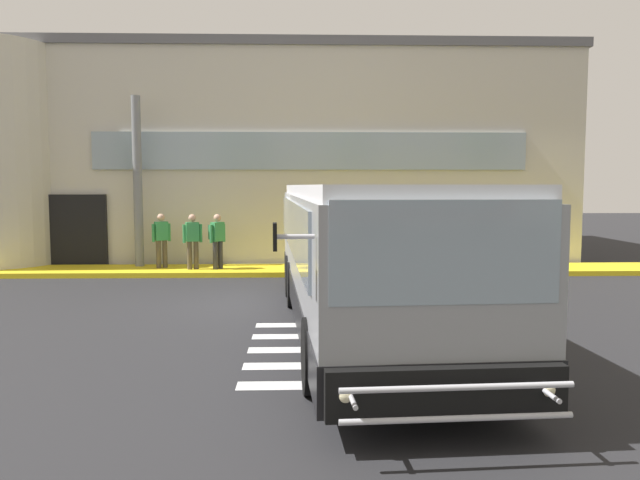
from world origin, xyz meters
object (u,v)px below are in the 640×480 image
at_px(passenger_at_curb_edge, 217,237).
at_px(safety_bollard_yellow, 386,263).
at_px(passenger_near_column, 161,238).
at_px(bus_main_foreground, 362,258).
at_px(passenger_by_doorway, 193,239).
at_px(entry_support_column, 138,182).

relative_size(passenger_at_curb_edge, safety_bollard_yellow, 1.86).
xyz_separation_m(passenger_near_column, safety_bollard_yellow, (6.78, -1.35, -0.63)).
height_order(passenger_at_curb_edge, safety_bollard_yellow, passenger_at_curb_edge).
distance_m(bus_main_foreground, passenger_near_column, 9.41).
xyz_separation_m(passenger_by_doorway, passenger_at_curb_edge, (0.73, 0.04, 0.03)).
bearing_deg(entry_support_column, passenger_near_column, -29.30).
height_order(entry_support_column, passenger_by_doorway, entry_support_column).
bearing_deg(passenger_by_doorway, entry_support_column, 156.16).
height_order(bus_main_foreground, passenger_by_doorway, bus_main_foreground).
xyz_separation_m(bus_main_foreground, safety_bollard_yellow, (1.33, 6.32, -0.88)).
distance_m(passenger_near_column, passenger_by_doorway, 1.08).
distance_m(bus_main_foreground, passenger_at_curb_edge, 8.24).
bearing_deg(entry_support_column, safety_bollard_yellow, -13.36).
bearing_deg(safety_bollard_yellow, bus_main_foreground, -101.90).
bearing_deg(entry_support_column, bus_main_foreground, -52.42).
bearing_deg(passenger_at_curb_edge, entry_support_column, 163.41).
relative_size(entry_support_column, passenger_at_curb_edge, 3.17).
xyz_separation_m(passenger_near_column, passenger_by_doorway, (1.02, -0.35, 0.00)).
relative_size(passenger_near_column, safety_bollard_yellow, 1.86).
height_order(entry_support_column, passenger_near_column, entry_support_column).
distance_m(entry_support_column, passenger_by_doorway, 2.63).
xyz_separation_m(passenger_by_doorway, safety_bollard_yellow, (5.76, -1.00, -0.63)).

